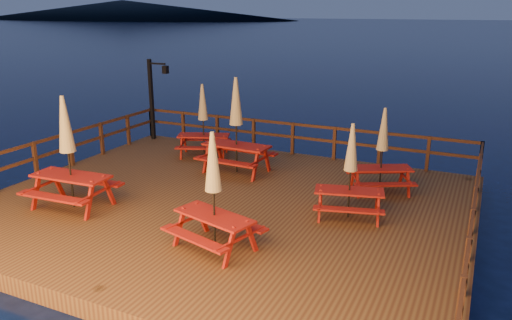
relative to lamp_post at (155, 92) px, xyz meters
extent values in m
plane|color=black|center=(5.39, -4.55, -2.20)|extent=(500.00, 500.00, 0.00)
cube|color=#472916|center=(5.39, -4.55, -2.00)|extent=(12.00, 10.00, 0.40)
cylinder|color=#331910|center=(-0.21, 0.05, -2.50)|extent=(0.24, 0.24, 1.40)
cylinder|color=#331910|center=(5.39, 0.05, -2.50)|extent=(0.24, 0.24, 1.40)
cylinder|color=#331910|center=(10.99, 0.05, -2.50)|extent=(0.24, 0.24, 1.40)
cube|color=#331910|center=(5.39, 0.30, -0.75)|extent=(11.70, 0.06, 0.09)
cube|color=#331910|center=(5.39, 0.30, -1.19)|extent=(11.70, 0.06, 0.09)
cube|color=#331910|center=(0.71, 0.30, -1.25)|extent=(0.10, 0.10, 1.10)
cube|color=#331910|center=(5.39, 0.30, -1.25)|extent=(0.10, 0.10, 1.10)
cube|color=#331910|center=(10.07, 0.30, -1.25)|extent=(0.10, 0.10, 1.10)
cube|color=#331910|center=(-0.46, -4.55, -0.75)|extent=(0.06, 9.70, 0.09)
cube|color=#331910|center=(-0.46, -4.55, -1.19)|extent=(0.06, 9.70, 0.09)
cube|color=#331910|center=(-0.46, -4.55, -1.25)|extent=(0.10, 0.10, 1.10)
cube|color=#331910|center=(-0.46, -0.67, -1.25)|extent=(0.10, 0.10, 1.10)
cube|color=#331910|center=(11.24, -4.55, -0.75)|extent=(0.06, 9.70, 0.09)
cube|color=#331910|center=(11.24, -4.55, -1.19)|extent=(0.06, 9.70, 0.09)
cube|color=#331910|center=(11.24, -4.55, -1.25)|extent=(0.10, 0.10, 1.10)
cube|color=#331910|center=(11.24, -0.67, -1.25)|extent=(0.10, 0.10, 1.10)
cube|color=black|center=(-0.16, 0.00, -0.30)|extent=(0.12, 0.12, 3.00)
cube|color=black|center=(0.19, 0.00, 1.05)|extent=(0.70, 0.06, 0.06)
cube|color=black|center=(0.54, 0.00, 0.85)|extent=(0.18, 0.18, 0.28)
sphere|color=#FFC466|center=(0.54, 0.00, 0.85)|extent=(0.14, 0.14, 0.14)
ellipsoid|color=black|center=(-154.61, 185.45, 2.30)|extent=(180.00, 84.00, 9.00)
cube|color=maroon|center=(8.86, -2.13, -1.12)|extent=(1.72, 1.29, 0.04)
cube|color=maroon|center=(8.61, -1.65, -1.39)|extent=(1.55, 0.96, 0.04)
cube|color=maroon|center=(9.10, -2.61, -1.39)|extent=(1.55, 0.96, 0.04)
cube|color=maroon|center=(8.12, -2.17, -1.46)|extent=(0.09, 0.10, 0.67)
cube|color=maroon|center=(8.39, -2.70, -1.46)|extent=(0.09, 0.10, 0.67)
cube|color=maroon|center=(9.32, -1.56, -1.46)|extent=(0.09, 0.10, 0.67)
cube|color=maroon|center=(9.59, -2.09, -1.46)|extent=(0.09, 0.10, 0.67)
cylinder|color=black|center=(8.86, -2.13, -0.67)|extent=(0.04, 0.04, 2.24)
cone|color=tan|center=(8.86, -2.13, -0.05)|extent=(0.32, 0.32, 1.12)
sphere|color=black|center=(8.86, -2.13, 0.48)|extent=(0.06, 0.06, 0.06)
cube|color=maroon|center=(4.56, -2.24, -0.96)|extent=(2.04, 0.87, 0.06)
cube|color=maroon|center=(4.59, -1.57, -1.29)|extent=(2.02, 0.40, 0.06)
cube|color=maroon|center=(4.53, -2.90, -1.29)|extent=(2.02, 0.40, 0.06)
cube|color=maroon|center=(3.75, -1.83, -1.38)|extent=(0.07, 0.11, 0.84)
cube|color=maroon|center=(3.71, -2.57, -1.38)|extent=(0.07, 0.11, 0.84)
cube|color=maroon|center=(5.42, -1.90, -1.38)|extent=(0.07, 0.11, 0.84)
cube|color=maroon|center=(5.38, -2.64, -1.38)|extent=(0.07, 0.11, 0.84)
cylinder|color=black|center=(4.56, -2.24, -0.40)|extent=(0.05, 0.05, 2.79)
cone|color=tan|center=(4.56, -2.24, 0.38)|extent=(0.40, 0.40, 1.39)
sphere|color=black|center=(4.56, -2.24, 1.03)|extent=(0.08, 0.08, 0.08)
cube|color=maroon|center=(2.77, -1.16, -1.09)|extent=(1.82, 1.24, 0.05)
cube|color=maroon|center=(2.56, -0.64, -1.37)|extent=(1.67, 0.87, 0.05)
cube|color=maroon|center=(2.98, -1.69, -1.37)|extent=(1.67, 0.87, 0.05)
cube|color=maroon|center=(2.00, -1.13, -1.44)|extent=(0.09, 0.11, 0.71)
cube|color=maroon|center=(2.23, -1.71, -1.44)|extent=(0.09, 0.11, 0.71)
cube|color=maroon|center=(3.31, -0.61, -1.44)|extent=(0.09, 0.11, 0.71)
cube|color=maroon|center=(3.54, -1.19, -1.44)|extent=(0.09, 0.11, 0.71)
cylinder|color=black|center=(2.77, -1.16, -0.62)|extent=(0.04, 0.04, 2.35)
cone|color=tan|center=(2.77, -1.16, 0.04)|extent=(0.34, 0.34, 1.18)
sphere|color=black|center=(2.77, -1.16, 0.58)|extent=(0.07, 0.07, 0.07)
cube|color=maroon|center=(8.54, -4.16, -1.13)|extent=(1.70, 1.01, 0.04)
cube|color=maroon|center=(8.41, -3.64, -1.40)|extent=(1.61, 0.65, 0.04)
cube|color=maroon|center=(8.68, -4.67, -1.40)|extent=(1.61, 0.65, 0.04)
cube|color=maroon|center=(7.82, -4.05, -1.46)|extent=(0.07, 0.10, 0.67)
cube|color=maroon|center=(7.97, -4.61, -1.46)|extent=(0.07, 0.10, 0.67)
cube|color=maroon|center=(9.11, -3.71, -1.46)|extent=(0.07, 0.10, 0.67)
cube|color=maroon|center=(9.26, -4.27, -1.46)|extent=(0.07, 0.10, 0.67)
cylinder|color=black|center=(8.54, -4.16, -0.69)|extent=(0.04, 0.04, 2.22)
cone|color=tan|center=(8.54, -4.16, -0.06)|extent=(0.32, 0.32, 1.11)
sphere|color=black|center=(8.54, -4.16, 0.45)|extent=(0.06, 0.06, 0.06)
cube|color=maroon|center=(2.16, -6.46, -0.98)|extent=(2.01, 0.88, 0.05)
cube|color=maroon|center=(2.12, -5.81, -1.30)|extent=(1.98, 0.42, 0.05)
cube|color=maroon|center=(2.20, -7.12, -1.30)|extent=(1.98, 0.42, 0.05)
cube|color=maroon|center=(1.32, -6.15, -1.39)|extent=(0.07, 0.11, 0.82)
cube|color=maroon|center=(1.36, -6.87, -1.39)|extent=(0.07, 0.11, 0.82)
cube|color=maroon|center=(2.96, -6.06, -1.39)|extent=(0.07, 0.11, 0.82)
cube|color=maroon|center=(3.00, -6.77, -1.39)|extent=(0.07, 0.11, 0.82)
cylinder|color=black|center=(2.16, -6.46, -0.43)|extent=(0.05, 0.05, 2.73)
cone|color=tan|center=(2.16, -6.46, 0.33)|extent=(0.39, 0.39, 1.36)
sphere|color=black|center=(2.16, -6.46, 0.97)|extent=(0.08, 0.08, 0.08)
cube|color=maroon|center=(6.48, -6.91, -1.07)|extent=(1.85, 1.11, 0.05)
cube|color=maroon|center=(6.63, -6.35, -1.36)|extent=(1.75, 0.72, 0.05)
cube|color=maroon|center=(6.32, -7.47, -1.36)|extent=(1.75, 0.72, 0.05)
cube|color=maroon|center=(5.86, -6.41, -1.43)|extent=(0.08, 0.11, 0.72)
cube|color=maroon|center=(5.69, -7.03, -1.43)|extent=(0.08, 0.11, 0.72)
cube|color=maroon|center=(7.26, -6.80, -1.43)|extent=(0.08, 0.11, 0.72)
cube|color=maroon|center=(7.09, -7.41, -1.43)|extent=(0.08, 0.11, 0.72)
cylinder|color=black|center=(6.48, -6.91, -0.59)|extent=(0.04, 0.04, 2.41)
cone|color=tan|center=(6.48, -6.91, 0.09)|extent=(0.35, 0.35, 1.21)
sphere|color=black|center=(6.48, -6.91, 0.65)|extent=(0.07, 0.07, 0.07)
camera|label=1|loc=(11.24, -15.03, 2.98)|focal=35.00mm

